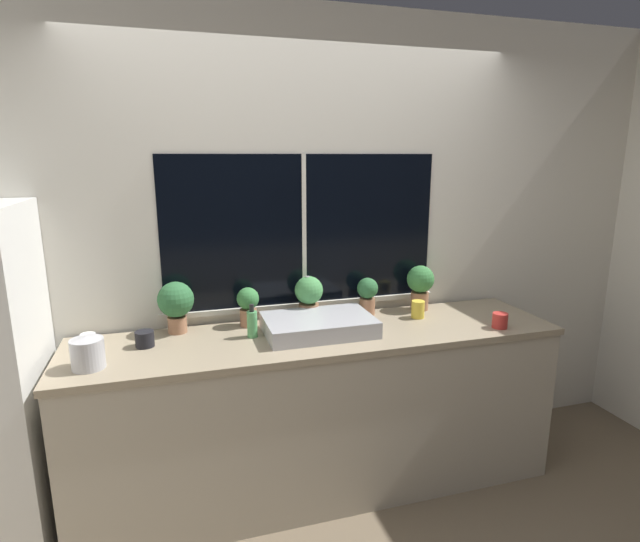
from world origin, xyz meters
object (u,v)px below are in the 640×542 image
Objects in this scene: sink at (319,325)px; kettle at (88,353)px; potted_plant_far_left at (176,302)px; potted_plant_left at (248,304)px; soap_bottle at (252,323)px; mug_white at (88,341)px; potted_plant_far_right at (420,284)px; mug_black at (145,339)px; potted_plant_right at (367,294)px; mug_yellow at (418,309)px; mug_red at (500,320)px; potted_plant_center at (309,295)px.

sink is 1.15m from kettle.
potted_plant_far_left is 1.84× the size of kettle.
sink is 0.42m from potted_plant_left.
mug_white is (-0.82, 0.07, -0.04)m from soap_bottle.
sink is at bearing -162.93° from potted_plant_far_right.
soap_bottle is 1.93× the size of mug_black.
potted_plant_left is 1.45× the size of kettle.
potted_plant_right is 0.81× the size of potted_plant_far_right.
potted_plant_far_left is at bearing 43.11° from kettle.
mug_black is (-0.55, 0.02, -0.04)m from soap_bottle.
potted_plant_far_left is 1.01× the size of potted_plant_far_right.
mug_black is (-0.55, -0.17, -0.09)m from potted_plant_left.
potted_plant_left is at bearing 171.62° from mug_yellow.
kettle is at bearing 178.18° from mug_red.
potted_plant_far_left is at bearing 163.18° from sink.
potted_plant_right is 2.21× the size of mug_yellow.
potted_plant_far_right is 1.91m from mug_white.
potted_plant_far_right reaches higher than sink.
potted_plant_far_left is at bearing 165.80° from mug_red.
potted_plant_left is (-0.35, 0.22, 0.08)m from sink.
potted_plant_left is 0.87m from kettle.
mug_red is 0.55× the size of kettle.
mug_yellow reaches higher than mug_black.
potted_plant_right is 2.95× the size of mug_white.
mug_white is 0.83× the size of mug_black.
soap_bottle is at bearing -26.23° from potted_plant_far_left.
kettle is at bearing -172.55° from sink.
potted_plant_left is 0.58m from mug_black.
potted_plant_right is 0.36m from potted_plant_far_right.
sink is 0.36m from soap_bottle.
potted_plant_center is 3.10× the size of mug_red.
soap_bottle reaches higher than mug_red.
potted_plant_center reaches higher than potted_plant_right.
potted_plant_far_right is 2.73× the size of mug_yellow.
potted_plant_far_right reaches higher than mug_yellow.
potted_plant_far_left is at bearing 180.00° from potted_plant_center.
sink is 2.63× the size of potted_plant_left.
mug_yellow is at bearing -8.38° from potted_plant_left.
mug_yellow is 1.55m from mug_black.
potted_plant_center is 1.70× the size of kettle.
mug_black is at bearing -179.16° from mug_yellow.
mug_yellow is 1.33× the size of mug_white.
sink is 5.70× the size of mug_yellow.
mug_red is 0.91× the size of mug_black.
kettle reaches higher than mug_yellow.
kettle is (-2.14, 0.07, 0.03)m from mug_red.
mug_red is (1.36, -0.25, -0.03)m from soap_bottle.
potted_plant_center is 1.21m from kettle.
potted_plant_left reaches higher than mug_black.
mug_black is at bearing -174.10° from potted_plant_far_right.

